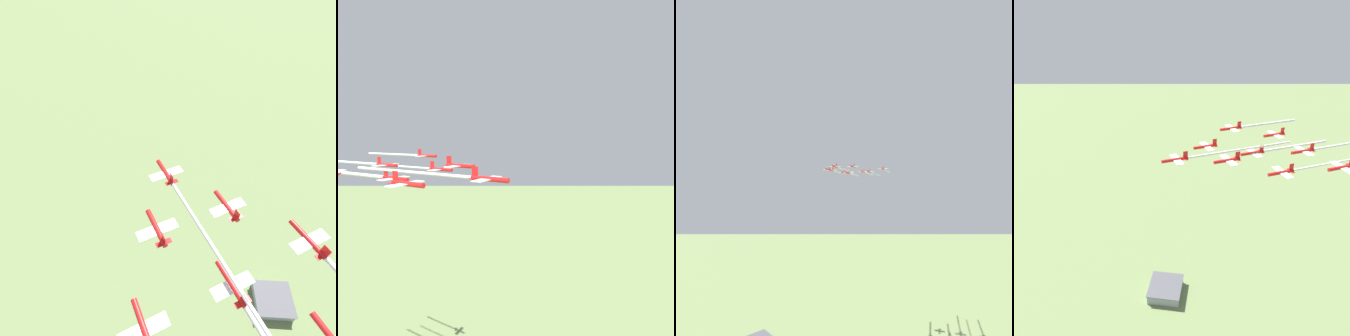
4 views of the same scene
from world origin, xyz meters
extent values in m
cube|color=gray|center=(115.54, 58.73, 4.45)|extent=(28.18, 26.58, 8.90)
cube|color=#4C4C51|center=(115.54, 58.73, 9.15)|extent=(29.59, 27.90, 0.50)
cylinder|color=red|center=(31.91, 35.35, 170.81)|extent=(6.37, 10.40, 1.35)
cube|color=white|center=(32.25, 34.70, 170.81)|extent=(10.50, 7.43, 0.22)
cube|color=red|center=(34.04, 31.34, 172.50)|extent=(1.07, 1.82, 2.70)
cube|color=red|center=(34.04, 31.34, 170.81)|extent=(4.11, 3.03, 0.15)
cylinder|color=red|center=(30.98, 14.63, 172.36)|extent=(6.37, 10.40, 1.35)
cube|color=white|center=(31.32, 13.98, 172.36)|extent=(10.50, 7.43, 0.22)
cube|color=red|center=(33.11, 10.61, 174.05)|extent=(1.07, 1.82, 2.70)
cube|color=red|center=(33.11, 10.61, 172.36)|extent=(4.11, 3.03, 0.15)
cylinder|color=red|center=(49.57, 24.47, 169.68)|extent=(6.37, 10.40, 1.35)
cube|color=white|center=(49.92, 23.82, 169.68)|extent=(10.50, 7.43, 0.22)
cube|color=red|center=(51.70, 20.46, 171.37)|extent=(1.07, 1.82, 2.70)
cube|color=red|center=(51.70, 20.46, 169.68)|extent=(4.11, 3.03, 0.15)
cylinder|color=red|center=(30.05, -6.09, 169.07)|extent=(6.37, 10.40, 1.35)
cube|color=white|center=(30.39, -6.75, 169.07)|extent=(10.50, 7.43, 0.22)
cylinder|color=red|center=(48.64, 3.75, 168.31)|extent=(6.37, 10.40, 1.35)
cube|color=white|center=(48.99, 3.10, 168.31)|extent=(10.50, 7.43, 0.22)
cube|color=red|center=(50.77, -0.27, 170.00)|extent=(1.07, 1.82, 2.70)
cube|color=red|center=(50.77, -0.27, 168.31)|extent=(4.11, 3.03, 0.15)
cylinder|color=red|center=(67.23, 13.59, 172.35)|extent=(6.37, 10.40, 1.35)
cube|color=white|center=(67.58, 12.94, 172.35)|extent=(10.50, 7.43, 0.22)
cube|color=red|center=(69.36, 9.57, 174.04)|extent=(1.07, 1.82, 2.70)
cube|color=red|center=(69.36, 9.57, 172.35)|extent=(4.11, 3.03, 0.15)
cylinder|color=white|center=(46.01, 8.72, 170.81)|extent=(23.85, 43.93, 0.93)
camera|label=1|loc=(35.87, -20.77, 228.05)|focal=28.00mm
camera|label=2|loc=(64.81, 92.72, 181.19)|focal=28.00mm
camera|label=3|loc=(-133.95, 180.98, 146.08)|focal=28.00mm
camera|label=4|loc=(-84.77, 15.74, 227.82)|focal=35.00mm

